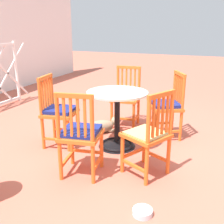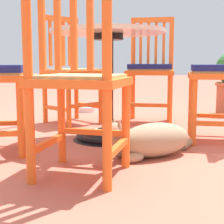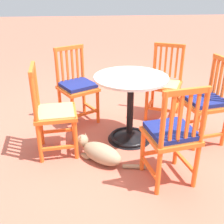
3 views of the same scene
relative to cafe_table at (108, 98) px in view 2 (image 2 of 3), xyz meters
name	(u,v)px [view 2 (image 2 of 3)]	position (x,y,z in m)	size (l,w,h in m)	color
ground_plane	(86,136)	(-0.05, -0.19, -0.28)	(24.00, 24.00, 0.00)	#BC604C
cafe_table	(108,98)	(0.00, 0.00, 0.00)	(0.76, 0.76, 0.73)	black
orange_chair_near_fence	(151,71)	(-0.79, 0.09, 0.16)	(0.47, 0.47, 0.91)	orange
orange_chair_facing_out	(70,72)	(-0.52, -0.55, 0.15)	(0.53, 0.53, 0.91)	orange
orange_chair_tucked_in	(79,82)	(0.79, 0.17, 0.15)	(0.44, 0.44, 0.91)	orange
orange_chair_at_corner	(223,73)	(-0.23, 0.72, 0.16)	(0.47, 0.47, 0.91)	orange
tabby_cat	(149,140)	(0.36, 0.38, -0.19)	(0.66, 0.45, 0.23)	#9E896B
pet_water_bowl	(87,109)	(-1.18, -0.70, -0.26)	(0.17, 0.17, 0.05)	silver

